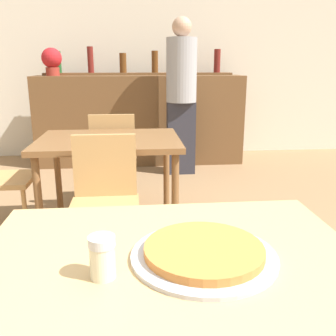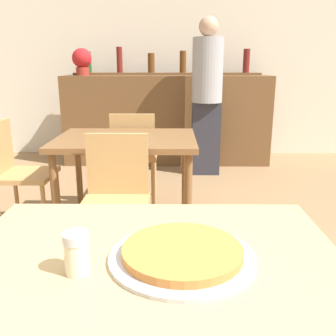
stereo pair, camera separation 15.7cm
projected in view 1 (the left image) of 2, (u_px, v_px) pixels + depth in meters
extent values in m
cube|color=silver|center=(138.00, 53.00, 5.09)|extent=(8.00, 0.05, 2.80)
cube|color=tan|center=(170.00, 260.00, 1.07)|extent=(1.10, 0.77, 0.04)
cylinder|color=tan|center=(36.00, 308.00, 1.44)|extent=(0.05, 0.05, 0.69)
cylinder|color=tan|center=(281.00, 294.00, 1.53)|extent=(0.05, 0.05, 0.69)
cube|color=brown|center=(109.00, 141.00, 2.69)|extent=(1.01, 0.78, 0.04)
cylinder|color=brown|center=(39.00, 208.00, 2.44)|extent=(0.05, 0.05, 0.70)
cylinder|color=brown|center=(175.00, 203.00, 2.52)|extent=(0.05, 0.05, 0.70)
cylinder|color=brown|center=(58.00, 178.00, 3.07)|extent=(0.05, 0.05, 0.70)
cylinder|color=brown|center=(166.00, 175.00, 3.15)|extent=(0.05, 0.05, 0.70)
cube|color=brown|center=(140.00, 120.00, 4.84)|extent=(2.60, 0.56, 1.11)
cube|color=brown|center=(139.00, 74.00, 4.82)|extent=(2.39, 0.24, 0.03)
cylinder|color=#1E5123|center=(58.00, 62.00, 4.69)|extent=(0.08, 0.08, 0.26)
cylinder|color=maroon|center=(90.00, 60.00, 4.72)|extent=(0.08, 0.08, 0.32)
cylinder|color=#5B3314|center=(123.00, 63.00, 4.76)|extent=(0.09, 0.09, 0.24)
cylinder|color=#5B3314|center=(155.00, 62.00, 4.80)|extent=(0.08, 0.08, 0.27)
cylinder|color=maroon|center=(186.00, 60.00, 4.83)|extent=(0.09, 0.09, 0.31)
cylinder|color=maroon|center=(217.00, 61.00, 4.87)|extent=(0.08, 0.08, 0.29)
cube|color=tan|center=(104.00, 209.00, 2.15)|extent=(0.40, 0.40, 0.04)
cube|color=tan|center=(105.00, 166.00, 2.27)|extent=(0.38, 0.04, 0.38)
cylinder|color=tan|center=(73.00, 261.00, 2.04)|extent=(0.03, 0.03, 0.43)
cylinder|color=tan|center=(135.00, 258.00, 2.07)|extent=(0.03, 0.03, 0.43)
cylinder|color=tan|center=(81.00, 234.00, 2.36)|extent=(0.03, 0.03, 0.43)
cylinder|color=tan|center=(135.00, 232.00, 2.39)|extent=(0.03, 0.03, 0.43)
cube|color=tan|center=(114.00, 156.00, 3.38)|extent=(0.40, 0.40, 0.04)
cube|color=tan|center=(112.00, 137.00, 3.15)|extent=(0.38, 0.04, 0.38)
cylinder|color=tan|center=(134.00, 175.00, 3.62)|extent=(0.03, 0.03, 0.43)
cylinder|color=tan|center=(98.00, 176.00, 3.59)|extent=(0.03, 0.03, 0.43)
cylinder|color=tan|center=(134.00, 186.00, 3.29)|extent=(0.03, 0.03, 0.43)
cylinder|color=tan|center=(95.00, 187.00, 3.26)|extent=(0.03, 0.03, 0.43)
cube|color=tan|center=(5.00, 180.00, 2.70)|extent=(0.40, 0.40, 0.04)
cylinder|color=tan|center=(26.00, 218.00, 2.61)|extent=(0.03, 0.03, 0.43)
cylinder|color=tan|center=(38.00, 201.00, 2.94)|extent=(0.03, 0.03, 0.43)
cylinder|color=#B7B7BC|center=(204.00, 256.00, 1.04)|extent=(0.41, 0.41, 0.01)
cylinder|color=#CC7A38|center=(204.00, 250.00, 1.04)|extent=(0.34, 0.34, 0.02)
cylinder|color=beige|center=(103.00, 262.00, 0.94)|extent=(0.06, 0.06, 0.09)
cylinder|color=silver|center=(102.00, 241.00, 0.92)|extent=(0.07, 0.07, 0.02)
cube|color=#2D2D38|center=(181.00, 138.00, 4.36)|extent=(0.32, 0.18, 0.83)
cylinder|color=#9E9EA3|center=(181.00, 70.00, 4.15)|extent=(0.34, 0.34, 0.70)
sphere|color=tan|center=(182.00, 27.00, 4.03)|extent=(0.22, 0.22, 0.22)
cylinder|color=maroon|center=(53.00, 72.00, 4.53)|extent=(0.16, 0.16, 0.10)
sphere|color=red|center=(52.00, 58.00, 4.49)|extent=(0.24, 0.24, 0.24)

